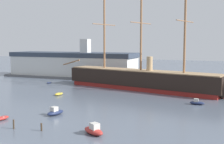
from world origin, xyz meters
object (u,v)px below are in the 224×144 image
object	(u,v)px
dockside_warehouse_left	(73,65)
motorboat_near_centre	(55,112)
dinghy_alongside_bow	(59,94)
motorboat_alongside_stern	(197,103)
dinghy_far_left	(49,83)
motorboat_foreground_right	(94,130)
seagull_in_flight	(77,62)
mooring_piling_right_pair	(14,124)
tall_ship	(141,79)
mooring_piling_nearest	(41,127)
dinghy_foreground_left	(2,118)
dinghy_distant_centre	(147,83)

from	to	relation	value
dockside_warehouse_left	motorboat_near_centre	bearing A→B (deg)	-63.83
dinghy_alongside_bow	motorboat_alongside_stern	size ratio (longest dim) A/B	0.98
motorboat_near_centre	dinghy_far_left	bearing A→B (deg)	125.24
motorboat_foreground_right	seagull_in_flight	size ratio (longest dim) A/B	4.43
motorboat_alongside_stern	mooring_piling_right_pair	xyz separation A→B (m)	(-25.26, -30.09, 0.29)
dinghy_far_left	tall_ship	bearing A→B (deg)	-1.49
mooring_piling_nearest	seagull_in_flight	bearing A→B (deg)	105.90
dinghy_alongside_bow	dinghy_far_left	world-z (taller)	dinghy_alongside_bow
mooring_piling_right_pair	seagull_in_flight	xyz separation A→B (m)	(-2.19, 25.21, 8.42)
seagull_in_flight	mooring_piling_right_pair	bearing A→B (deg)	-85.04
dinghy_foreground_left	motorboat_alongside_stern	bearing A→B (deg)	40.63
motorboat_foreground_right	mooring_piling_nearest	bearing A→B (deg)	-169.65
tall_ship	seagull_in_flight	distance (m)	23.49
dinghy_distant_centre	tall_ship	bearing A→B (deg)	-83.70
motorboat_near_centre	motorboat_alongside_stern	xyz separation A→B (m)	(24.06, 19.88, -0.11)
dinghy_far_left	mooring_piling_nearest	size ratio (longest dim) A/B	1.78
dinghy_foreground_left	dinghy_distant_centre	size ratio (longest dim) A/B	0.94
dinghy_distant_centre	seagull_in_flight	distance (m)	35.30
dockside_warehouse_left	seagull_in_flight	xyz separation A→B (m)	(23.60, -39.92, 4.31)
dinghy_far_left	seagull_in_flight	bearing A→B (deg)	-43.72
mooring_piling_nearest	dinghy_foreground_left	bearing A→B (deg)	164.78
dinghy_alongside_bow	motorboat_alongside_stern	world-z (taller)	motorboat_alongside_stern
dinghy_alongside_bow	dinghy_far_left	distance (m)	23.21
motorboat_near_centre	tall_ship	bearing A→B (deg)	79.68
tall_ship	mooring_piling_right_pair	xyz separation A→B (m)	(-7.65, -45.63, -2.26)
dinghy_alongside_bow	dinghy_foreground_left	bearing A→B (deg)	-81.23
dinghy_distant_centre	dockside_warehouse_left	size ratio (longest dim) A/B	0.06
motorboat_foreground_right	mooring_piling_nearest	xyz separation A→B (m)	(-8.32, -1.52, -0.01)
dinghy_alongside_bow	dinghy_distant_centre	distance (m)	33.58
tall_ship	seagull_in_flight	bearing A→B (deg)	-115.72
mooring_piling_right_pair	dockside_warehouse_left	distance (m)	70.17
motorboat_alongside_stern	dinghy_distant_centre	size ratio (longest dim) A/B	0.98
dinghy_far_left	mooring_piling_right_pair	bearing A→B (deg)	-62.28
dinghy_foreground_left	motorboat_alongside_stern	xyz separation A→B (m)	(30.90, 26.51, 0.12)
dinghy_distant_centre	mooring_piling_right_pair	bearing A→B (deg)	-96.11
motorboat_alongside_stern	dinghy_distant_centre	world-z (taller)	motorboat_alongside_stern
motorboat_near_centre	dinghy_foreground_left	bearing A→B (deg)	-135.86
mooring_piling_right_pair	dinghy_alongside_bow	bearing A→B (deg)	108.34
motorboat_near_centre	dinghy_far_left	world-z (taller)	motorboat_near_centre
motorboat_foreground_right	seagull_in_flight	bearing A→B (deg)	123.68
dinghy_distant_centre	dinghy_alongside_bow	bearing A→B (deg)	-117.98
motorboat_foreground_right	dinghy_alongside_bow	bearing A→B (deg)	130.56
dinghy_far_left	dockside_warehouse_left	size ratio (longest dim) A/B	0.04
dinghy_far_left	seagull_in_flight	world-z (taller)	seagull_in_flight
dinghy_alongside_bow	motorboat_near_centre	bearing A→B (deg)	-59.89
dinghy_distant_centre	mooring_piling_nearest	size ratio (longest dim) A/B	2.63
motorboat_alongside_stern	motorboat_near_centre	bearing A→B (deg)	-140.44
motorboat_alongside_stern	seagull_in_flight	distance (m)	29.21
tall_ship	dinghy_distant_centre	distance (m)	13.05
motorboat_alongside_stern	seagull_in_flight	world-z (taller)	seagull_in_flight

